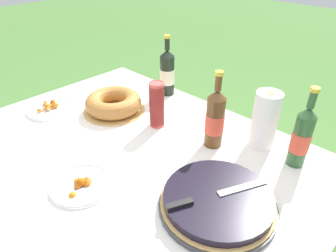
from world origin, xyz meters
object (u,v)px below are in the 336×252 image
Objects in this scene: snack_plate_near at (50,108)px; snack_plate_left at (81,184)px; serving_knife at (211,196)px; paper_towel_roll at (265,120)px; cup_stack at (157,105)px; berry_tart at (218,201)px; juice_bottle_red at (167,73)px; bundt_cake at (114,103)px; cider_bottle_green at (302,137)px; cider_bottle_amber at (215,119)px.

snack_plate_near is 1.02× the size of snack_plate_left.
paper_towel_roll is at bearing 34.15° from serving_knife.
cup_stack is 0.95× the size of snack_plate_near.
cup_stack is at bearing 156.59° from berry_tart.
juice_bottle_red is (-0.21, 0.29, 0.02)m from cup_stack.
cup_stack is at bearing -53.78° from juice_bottle_red.
bundt_cake reaches higher than snack_plate_near.
cider_bottle_green reaches higher than cup_stack.
snack_plate_near is at bearing -156.35° from cider_bottle_amber.
cup_stack is 0.66× the size of juice_bottle_red.
cider_bottle_amber is 0.60m from snack_plate_left.
serving_knife reaches higher than snack_plate_left.
paper_towel_roll reaches higher than snack_plate_left.
cider_bottle_amber is 0.56m from juice_bottle_red.
berry_tart is at bearing -101.88° from cider_bottle_green.
serving_knife is 0.39m from cider_bottle_amber.
juice_bottle_red is at bearing 172.87° from cider_bottle_green.
paper_towel_roll is at bearing 100.49° from berry_tart.
juice_bottle_red is (-0.83, 0.10, 0.00)m from cider_bottle_green.
serving_knife is 0.47m from paper_towel_roll.
paper_towel_roll is (-0.17, 0.02, -0.00)m from cider_bottle_green.
snack_plate_left is at bearing -67.98° from juice_bottle_red.
serving_knife is at bearing 30.54° from snack_plate_left.
snack_plate_left is at bearing -108.65° from cider_bottle_amber.
paper_towel_roll is (0.45, 0.21, 0.02)m from cup_stack.
juice_bottle_red is at bearing 80.55° from bundt_cake.
cider_bottle_green reaches higher than berry_tart.
serving_knife is at bearing -26.31° from cup_stack.
snack_plate_near is at bearing -136.32° from bundt_cake.
serving_knife is at bearing -81.63° from paper_towel_roll.
snack_plate_left is (0.11, -0.50, -0.10)m from cup_stack.
berry_tart is 0.59m from cup_stack.
bundt_cake is (-0.80, 0.17, 0.02)m from berry_tart.
paper_towel_roll is at bearing 64.01° from snack_plate_left.
cup_stack is 0.50m from paper_towel_roll.
berry_tart is 0.05m from serving_knife.
cider_bottle_green is 0.35m from cider_bottle_amber.
juice_bottle_red is at bearing 79.01° from serving_knife.
cider_bottle_amber reaches higher than snack_plate_near.
bundt_cake is 1.26× the size of paper_towel_roll.
berry_tart is 1.73× the size of snack_plate_left.
cider_bottle_green is (0.09, 0.42, 0.10)m from berry_tart.
juice_bottle_red is 1.34× the size of paper_towel_roll.
berry_tart is at bearing -0.00° from serving_knife.
paper_towel_roll reaches higher than snack_plate_near.
serving_knife is 1.49× the size of snack_plate_left.
cider_bottle_amber is at bearing 129.14° from berry_tart.
snack_plate_near reaches higher than snack_plate_left.
serving_knife is at bearing -36.77° from juice_bottle_red.
cup_stack is 0.30m from cider_bottle_amber.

